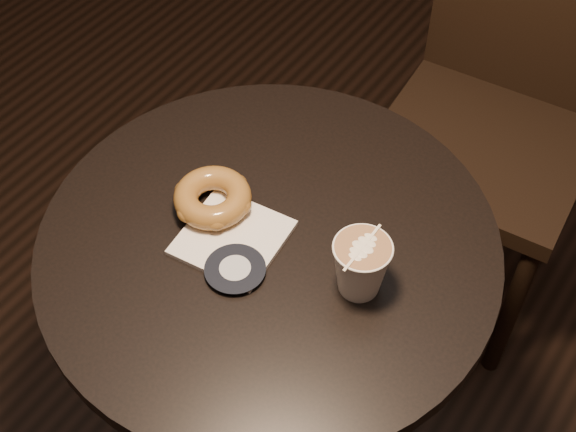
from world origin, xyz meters
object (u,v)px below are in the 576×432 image
Objects in this scene: pastry_bag at (232,237)px; cafe_table at (271,311)px; chair at (511,75)px; doughnut at (213,198)px; latte_cup at (361,267)px.

cafe_table is at bearing 28.69° from pastry_bag.
chair is at bearing 73.46° from pastry_bag.
pastry_bag is 0.07m from doughnut.
cafe_table is at bearing -178.68° from latte_cup.
cafe_table is 5.16× the size of pastry_bag.
cafe_table is 6.26× the size of doughnut.
cafe_table is 0.25m from doughnut.
latte_cup reaches higher than cafe_table.
chair reaches higher than pastry_bag.
pastry_bag is (-0.14, -0.76, 0.15)m from chair.
cafe_table is 8.05× the size of latte_cup.
chair is 0.78m from pastry_bag.
latte_cup reaches higher than doughnut.
latte_cup is at bearing 3.76° from pastry_bag.
doughnut is at bearing 146.85° from pastry_bag.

